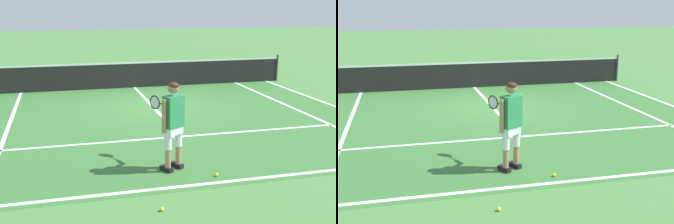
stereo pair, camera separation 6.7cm
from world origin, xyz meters
TOP-DOWN VIEW (x-y plane):
  - ground_plane at (0.00, 0.00)m, footprint 80.00×80.00m
  - court_inner_surface at (0.00, -1.35)m, footprint 10.98×9.58m
  - line_baseline at (0.00, -5.95)m, footprint 10.98×0.10m
  - line_service at (0.00, -3.16)m, footprint 8.23×0.10m
  - line_centre_service at (0.00, 0.04)m, footprint 0.10×6.40m
  - line_singles_left at (-4.12, -1.35)m, footprint 0.10×9.18m
  - line_singles_right at (4.12, -1.35)m, footprint 0.10×9.18m
  - line_doubles_right at (5.49, -1.35)m, footprint 0.10×9.18m
  - tennis_net at (0.00, 3.24)m, footprint 11.96×0.08m
  - tennis_player at (-0.75, -5.12)m, footprint 0.55×1.23m
  - tennis_ball_near_feet at (-0.05, -5.67)m, footprint 0.07×0.07m
  - tennis_ball_by_baseline at (-1.35, -6.75)m, footprint 0.07×0.07m

SIDE VIEW (x-z plane):
  - ground_plane at x=0.00m, z-range 0.00..0.00m
  - court_inner_surface at x=0.00m, z-range 0.00..0.00m
  - line_baseline at x=0.00m, z-range 0.00..0.01m
  - line_service at x=0.00m, z-range 0.00..0.01m
  - line_centre_service at x=0.00m, z-range 0.00..0.01m
  - line_singles_left at x=-4.12m, z-range 0.00..0.01m
  - line_singles_right at x=4.12m, z-range 0.00..0.01m
  - line_doubles_right at x=5.49m, z-range 0.00..0.01m
  - tennis_ball_near_feet at x=-0.05m, z-range 0.00..0.07m
  - tennis_ball_by_baseline at x=-1.35m, z-range 0.00..0.07m
  - tennis_net at x=0.00m, z-range -0.04..1.03m
  - tennis_player at x=-0.75m, z-range 0.13..1.85m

